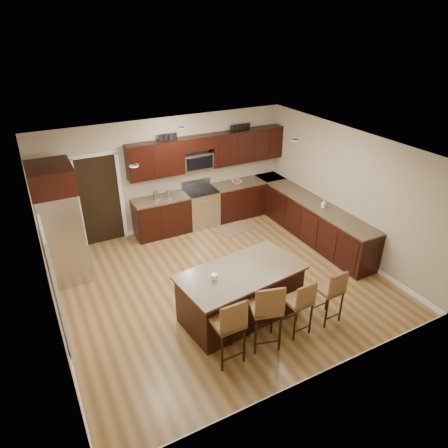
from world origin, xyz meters
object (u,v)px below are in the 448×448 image
stool_left (230,324)px  range (201,207)px  stool_right (300,302)px  stool_extra (332,290)px  refrigerator (60,223)px  stool_mid (267,309)px  island (240,295)px

stool_left → range: bearing=69.7°
stool_right → stool_extra: size_ratio=1.00×
range → refrigerator: size_ratio=0.47×
stool_mid → stool_right: 0.66m
stool_right → refrigerator: 4.69m
range → island: range is taller
stool_mid → range: bearing=94.2°
stool_left → stool_right: size_ratio=1.13×
stool_left → refrigerator: (-1.79, 3.50, 0.47)m
stool_extra → island: bearing=144.0°
stool_right → stool_extra: (0.65, 0.00, 0.00)m
range → stool_mid: bearing=-101.4°
island → stool_mid: size_ratio=1.81×
stool_mid → stool_extra: 1.31m
stool_extra → stool_right: bearing=177.5°
range → stool_mid: (-0.87, -4.29, 0.29)m
island → stool_left: 1.12m
range → refrigerator: refrigerator is taller
stool_left → stool_extra: stool_left is taller
refrigerator → stool_mid: bearing=-55.2°
stool_left → refrigerator: bearing=116.2°
range → stool_mid: stool_mid is taller
stool_mid → stool_extra: size_ratio=1.18×
range → stool_left: (-1.51, -4.29, 0.26)m
stool_left → stool_extra: (1.94, 0.01, -0.09)m
stool_left → island: bearing=50.8°
range → stool_extra: (0.44, -4.28, 0.17)m
stool_left → stool_mid: 0.64m
refrigerator → stool_right: bearing=-48.5°
stool_right → stool_left: bearing=177.9°
refrigerator → stool_extra: 5.14m
stool_extra → range: bearing=93.3°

